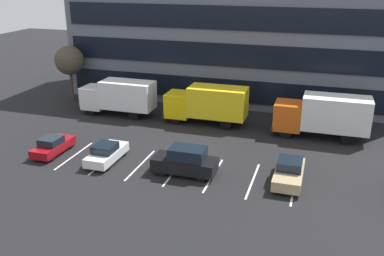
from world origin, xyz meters
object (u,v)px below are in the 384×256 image
object	(u,v)px
box_truck_white	(119,96)
bare_tree	(69,60)
box_truck_orange	(323,114)
sedan_maroon	(53,146)
sedan_tan	(289,172)
sedan_white	(106,153)
box_truck_yellow_all	(207,103)
suv_black	(185,161)

from	to	relation	value
box_truck_white	bare_tree	world-z (taller)	bare_tree
box_truck_orange	sedan_maroon	world-z (taller)	box_truck_orange
sedan_maroon	sedan_tan	bearing A→B (deg)	2.17
sedan_maroon	sedan_tan	world-z (taller)	sedan_tan
box_truck_orange	sedan_white	xyz separation A→B (m)	(-15.24, -10.00, -1.39)
box_truck_yellow_all	bare_tree	distance (m)	17.00
box_truck_orange	suv_black	xyz separation A→B (m)	(-8.94, -10.18, -1.10)
sedan_white	sedan_tan	world-z (taller)	sedan_tan
box_truck_orange	sedan_tan	bearing A→B (deg)	-101.40
sedan_maroon	bare_tree	xyz separation A→B (m)	(-6.82, 13.69, 3.65)
box_truck_yellow_all	suv_black	xyz separation A→B (m)	(1.36, -10.62, -1.02)
suv_black	bare_tree	size ratio (longest dim) A/B	0.76
box_truck_yellow_all	sedan_white	size ratio (longest dim) A/B	1.86
box_truck_white	box_truck_yellow_all	distance (m)	8.97
sedan_white	box_truck_orange	bearing A→B (deg)	33.28
box_truck_orange	bare_tree	xyz separation A→B (m)	(-26.81, 3.79, 2.23)
box_truck_white	suv_black	xyz separation A→B (m)	(10.34, -10.51, -0.96)
box_truck_orange	bare_tree	bearing A→B (deg)	171.95
box_truck_yellow_all	bare_tree	bearing A→B (deg)	168.50
suv_black	bare_tree	world-z (taller)	bare_tree
box_truck_orange	sedan_tan	xyz separation A→B (m)	(-1.86, -9.21, -1.34)
sedan_tan	box_truck_yellow_all	bearing A→B (deg)	131.20
sedan_tan	bare_tree	xyz separation A→B (m)	(-24.95, 13.01, 3.56)
box_truck_orange	sedan_white	distance (m)	18.29
sedan_white	sedan_tan	distance (m)	13.41
box_truck_orange	sedan_maroon	xyz separation A→B (m)	(-19.99, -9.90, -1.42)
sedan_white	bare_tree	distance (m)	18.36
box_truck_yellow_all	suv_black	bearing A→B (deg)	-82.67
box_truck_white	box_truck_yellow_all	world-z (taller)	box_truck_yellow_all
bare_tree	box_truck_yellow_all	bearing A→B (deg)	-11.50
sedan_white	suv_black	world-z (taller)	suv_black
bare_tree	suv_black	bearing A→B (deg)	-38.02
sedan_tan	bare_tree	distance (m)	28.36
suv_black	box_truck_white	bearing A→B (deg)	134.53
sedan_maroon	bare_tree	bearing A→B (deg)	116.48
box_truck_orange	sedan_white	bearing A→B (deg)	-146.72
box_truck_orange	sedan_white	size ratio (longest dim) A/B	1.94
box_truck_yellow_all	bare_tree	world-z (taller)	bare_tree
sedan_white	bare_tree	world-z (taller)	bare_tree
sedan_tan	bare_tree	size ratio (longest dim) A/B	0.75
suv_black	sedan_white	bearing A→B (deg)	178.38
box_truck_white	box_truck_yellow_all	bearing A→B (deg)	0.70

